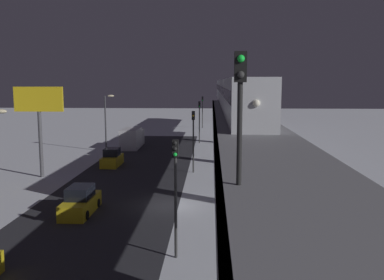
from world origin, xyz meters
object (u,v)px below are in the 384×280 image
(box_truck, at_px, (132,138))
(traffic_light_near, at_px, (176,181))
(sedan_yellow_3, at_px, (112,159))
(commercial_billboard, at_px, (39,108))
(rail_signal, at_px, (240,95))
(traffic_light_far, at_px, (199,116))
(sedan_yellow, at_px, (81,202))
(traffic_light_distant, at_px, (202,107))
(traffic_light_mid, at_px, (193,132))
(subway_train, at_px, (230,91))

(box_truck, height_order, traffic_light_near, traffic_light_near)
(sedan_yellow_3, height_order, commercial_billboard, commercial_billboard)
(rail_signal, xyz_separation_m, traffic_light_far, (2.70, -52.46, -4.78))
(box_truck, bearing_deg, traffic_light_far, -152.21)
(sedan_yellow, bearing_deg, commercial_billboard, -57.01)
(sedan_yellow_3, height_order, traffic_light_distant, traffic_light_distant)
(sedan_yellow_3, bearing_deg, sedan_yellow, 95.89)
(traffic_light_mid, xyz_separation_m, traffic_light_distant, (0.00, -43.44, 0.00))
(sedan_yellow, bearing_deg, traffic_light_distant, -97.41)
(subway_train, relative_size, commercial_billboard, 8.32)
(sedan_yellow, distance_m, traffic_light_mid, 16.42)
(traffic_light_far, bearing_deg, traffic_light_near, 90.00)
(subway_train, xyz_separation_m, sedan_yellow, (11.99, 32.85, -7.25))
(subway_train, height_order, rail_signal, rail_signal)
(traffic_light_mid, bearing_deg, box_truck, -60.38)
(subway_train, relative_size, box_truck, 10.01)
(subway_train, bearing_deg, traffic_light_distant, -79.74)
(sedan_yellow_3, bearing_deg, commercial_billboard, 47.02)
(traffic_light_mid, relative_size, commercial_billboard, 0.72)
(subway_train, bearing_deg, traffic_light_mid, 76.47)
(box_truck, bearing_deg, traffic_light_near, 103.89)
(traffic_light_near, distance_m, traffic_light_mid, 21.72)
(subway_train, height_order, box_truck, subway_train)
(sedan_yellow, xyz_separation_m, commercial_billboard, (7.41, -11.42, 6.04))
(traffic_light_distant, relative_size, commercial_billboard, 0.72)
(subway_train, xyz_separation_m, traffic_light_far, (4.49, -3.07, -3.83))
(subway_train, xyz_separation_m, traffic_light_mid, (4.49, 18.65, -3.83))
(commercial_billboard, bearing_deg, traffic_light_mid, -169.43)
(subway_train, bearing_deg, commercial_billboard, 47.84)
(commercial_billboard, bearing_deg, box_truck, -105.52)
(box_truck, xyz_separation_m, traffic_light_far, (-9.50, -5.01, 2.85))
(subway_train, distance_m, rail_signal, 49.43)
(box_truck, xyz_separation_m, traffic_light_distant, (-9.50, -26.72, 2.85))
(sedan_yellow_3, bearing_deg, traffic_light_near, 110.43)
(rail_signal, bearing_deg, traffic_light_distant, -87.91)
(rail_signal, bearing_deg, traffic_light_mid, -84.98)
(subway_train, height_order, commercial_billboard, subway_train)
(sedan_yellow, xyz_separation_m, box_truck, (2.00, -30.92, 0.56))
(traffic_light_near, bearing_deg, sedan_yellow_3, -69.57)
(sedan_yellow, relative_size, traffic_light_far, 0.75)
(rail_signal, bearing_deg, commercial_billboard, -57.79)
(subway_train, height_order, sedan_yellow_3, subway_train)
(sedan_yellow_3, relative_size, traffic_light_mid, 0.66)
(traffic_light_far, height_order, commercial_billboard, commercial_billboard)
(rail_signal, distance_m, traffic_light_near, 10.57)
(rail_signal, distance_m, sedan_yellow, 21.09)
(sedan_yellow, bearing_deg, traffic_light_near, 134.95)
(traffic_light_mid, height_order, traffic_light_distant, same)
(sedan_yellow, distance_m, sedan_yellow_3, 17.54)
(sedan_yellow_3, distance_m, traffic_light_distant, 41.39)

